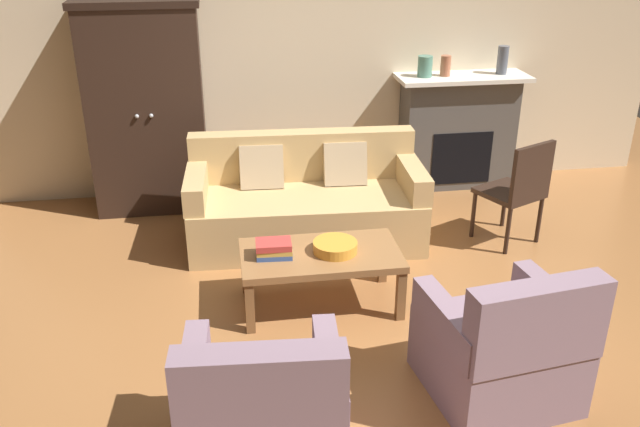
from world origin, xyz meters
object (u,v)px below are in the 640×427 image
armchair_near_right (503,349)px  mantel_vase_jade (425,66)px  fruit_bowl (335,247)px  side_chair_wooden (519,187)px  mantel_vase_slate (503,60)px  coffee_table (321,259)px  mantel_vase_terracotta (446,66)px  fireplace (457,130)px  book_stack (274,249)px  armchair_near_left (263,415)px  armoire (147,108)px  couch (305,204)px

armchair_near_right → mantel_vase_jade: bearing=82.0°
fruit_bowl → side_chair_wooden: bearing=23.4°
mantel_vase_jade → mantel_vase_slate: (0.76, 0.00, 0.04)m
coffee_table → mantel_vase_terracotta: size_ratio=5.73×
fireplace → coffee_table: (-1.68, -2.05, -0.20)m
book_stack → mantel_vase_terracotta: bearing=48.1°
mantel_vase_jade → armchair_near_right: (-0.44, -3.14, -0.90)m
coffee_table → side_chair_wooden: (1.74, 0.70, 0.15)m
coffee_table → mantel_vase_jade: (1.30, 2.03, 0.85)m
book_stack → armchair_near_right: armchair_near_right is taller
coffee_table → armchair_near_left: (-0.51, -1.44, -0.05)m
coffee_table → armchair_near_left: bearing=-109.5°
mantel_vase_slate → armchair_near_left: 4.42m
coffee_table → book_stack: 0.34m
fruit_bowl → mantel_vase_terracotta: bearing=55.4°
mantel_vase_jade → mantel_vase_terracotta: (0.20, 0.00, -0.00)m
side_chair_wooden → fireplace: bearing=92.2°
mantel_vase_slate → side_chair_wooden: size_ratio=0.29×
armchair_near_left → side_chair_wooden: size_ratio=0.98×
armoire → side_chair_wooden: 3.29m
mantel_vase_terracotta → armchair_near_right: size_ratio=0.22×
armoire → side_chair_wooden: (3.00, -1.27, -0.43)m
fruit_bowl → side_chair_wooden: side_chair_wooden is taller
fireplace → fruit_bowl: fireplace is taller
mantel_vase_terracotta → side_chair_wooden: bearing=-80.1°
fireplace → fruit_bowl: bearing=-127.7°
armoire → side_chair_wooden: bearing=-22.9°
mantel_vase_slate → book_stack: bearing=-139.5°
coffee_table → mantel_vase_slate: (2.06, 2.03, 0.89)m
fireplace → fruit_bowl: 2.60m
fireplace → side_chair_wooden: fireplace is taller
fruit_bowl → book_stack: 0.42m
side_chair_wooden → mantel_vase_terracotta: bearing=99.9°
armoire → fruit_bowl: bearing=-55.3°
armchair_near_right → side_chair_wooden: (0.87, 1.81, 0.20)m
mantel_vase_jade → mantel_vase_terracotta: mantel_vase_jade is taller
couch → mantel_vase_jade: size_ratio=10.09×
mantel_vase_slate → armchair_near_right: bearing=-110.9°
fireplace → armoire: bearing=-178.5°
fireplace → couch: size_ratio=0.64×
armchair_near_left → armoire: bearing=102.5°
armchair_near_right → mantel_vase_slate: bearing=69.1°
armoire → fruit_bowl: 2.45m
mantel_vase_jade → mantel_vase_slate: 0.76m
armoire → armchair_near_left: (0.76, -3.41, -0.63)m
couch → side_chair_wooden: (1.70, -0.35, 0.19)m
fruit_bowl → mantel_vase_slate: mantel_vase_slate is taller
couch → mantel_vase_slate: (2.03, 0.97, 0.93)m
armchair_near_left → mantel_vase_terracotta: bearing=59.9°
coffee_table → mantel_vase_slate: 3.03m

